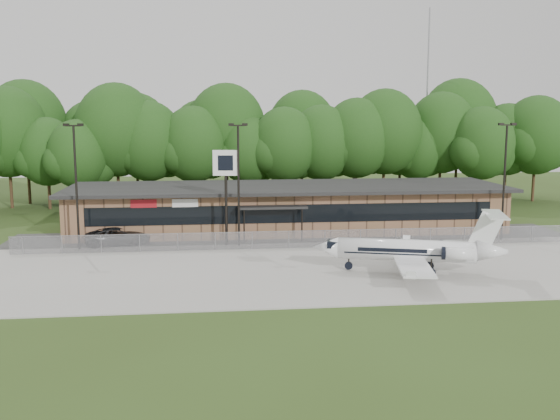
{
  "coord_description": "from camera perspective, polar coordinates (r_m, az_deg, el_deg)",
  "views": [
    {
      "loc": [
        -7.37,
        -34.66,
        10.8
      ],
      "look_at": [
        -2.07,
        12.0,
        3.71
      ],
      "focal_mm": 40.0,
      "sensor_mm": 36.0,
      "label": 1
    }
  ],
  "objects": [
    {
      "name": "suv",
      "position": [
        54.31,
        -14.61,
        -2.36
      ],
      "size": [
        5.76,
        3.46,
        1.5
      ],
      "primitive_type": "imported",
      "rotation": [
        0.0,
        0.0,
        1.76
      ],
      "color": "#2B2B2D",
      "rests_on": "ground"
    },
    {
      "name": "light_pole_left",
      "position": [
        52.48,
        -18.16,
        2.88
      ],
      "size": [
        1.55,
        0.3,
        10.23
      ],
      "color": "black",
      "rests_on": "ground"
    },
    {
      "name": "radio_mast",
      "position": [
        87.74,
        13.26,
        9.47
      ],
      "size": [
        0.2,
        0.2,
        25.0
      ],
      "primitive_type": "cylinder",
      "color": "gray",
      "rests_on": "ground"
    },
    {
      "name": "apron",
      "position": [
        44.61,
        3.23,
        -5.39
      ],
      "size": [
        64.0,
        18.0,
        0.08
      ],
      "primitive_type": "cube",
      "color": "#9E9B93",
      "rests_on": "ground"
    },
    {
      "name": "fence",
      "position": [
        51.2,
        1.92,
        -2.71
      ],
      "size": [
        46.0,
        0.04,
        1.52
      ],
      "color": "gray",
      "rests_on": "ground"
    },
    {
      "name": "light_pole_right",
      "position": [
        57.31,
        19.85,
        3.25
      ],
      "size": [
        1.55,
        0.3,
        10.23
      ],
      "color": "black",
      "rests_on": "ground"
    },
    {
      "name": "treeline",
      "position": [
        77.08,
        -0.99,
        6.13
      ],
      "size": [
        72.0,
        12.0,
        15.0
      ],
      "primitive_type": null,
      "color": "#163812",
      "rests_on": "ground"
    },
    {
      "name": "ground",
      "position": [
        37.04,
        5.34,
        -8.4
      ],
      "size": [
        160.0,
        160.0,
        0.0
      ],
      "primitive_type": "plane",
      "color": "#2F4217",
      "rests_on": "ground"
    },
    {
      "name": "terminal",
      "position": [
        59.69,
        0.68,
        0.28
      ],
      "size": [
        41.0,
        11.65,
        4.3
      ],
      "color": "brown",
      "rests_on": "ground"
    },
    {
      "name": "parking_lot",
      "position": [
        55.71,
        1.24,
        -2.56
      ],
      "size": [
        50.0,
        9.0,
        0.06
      ],
      "primitive_type": "cube",
      "color": "#383835",
      "rests_on": "ground"
    },
    {
      "name": "light_pole_mid",
      "position": [
        51.44,
        -3.82,
        3.19
      ],
      "size": [
        1.55,
        0.3,
        10.23
      ],
      "color": "black",
      "rests_on": "ground"
    },
    {
      "name": "pole_sign",
      "position": [
        51.68,
        -4.98,
        3.39
      ],
      "size": [
        2.12,
        0.5,
        8.04
      ],
      "rotation": [
        0.0,
        0.0,
        -0.13
      ],
      "color": "black",
      "rests_on": "ground"
    },
    {
      "name": "business_jet",
      "position": [
        43.87,
        12.06,
        -3.71
      ],
      "size": [
        13.17,
        11.82,
        4.47
      ],
      "rotation": [
        0.0,
        0.0,
        -0.29
      ],
      "color": "white",
      "rests_on": "ground"
    }
  ]
}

